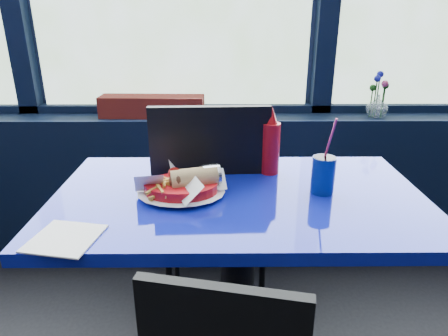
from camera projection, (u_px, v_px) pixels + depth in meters
window_sill at (178, 185)px, 2.24m from camera, size 5.00×0.26×0.80m
near_table at (238, 241)px, 1.37m from camera, size 1.20×0.70×0.75m
chair_near_back at (213, 201)px, 1.65m from camera, size 0.47×0.47×1.00m
planter_box at (152, 106)px, 2.05m from camera, size 0.53×0.15×0.11m
flower_vase at (378, 103)px, 2.03m from camera, size 0.14×0.14×0.23m
food_basket at (183, 186)px, 1.27m from camera, size 0.27×0.27×0.09m
ketchup_bottle at (271, 144)px, 1.43m from camera, size 0.07×0.07×0.25m
soda_cup at (323, 174)px, 1.29m from camera, size 0.08×0.08×0.26m
napkin at (65, 238)px, 1.04m from camera, size 0.19×0.19×0.00m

